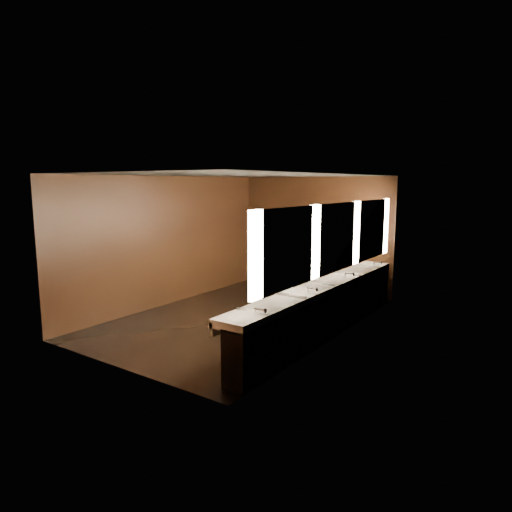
{
  "coord_description": "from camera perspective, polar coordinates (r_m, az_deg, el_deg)",
  "views": [
    {
      "loc": [
        5.19,
        -7.03,
        2.65
      ],
      "look_at": [
        0.32,
        0.0,
        1.28
      ],
      "focal_mm": 32.0,
      "sensor_mm": 36.0,
      "label": 1
    }
  ],
  "objects": [
    {
      "name": "wall_front",
      "position": [
        6.69,
        -17.17,
        -2.07
      ],
      "size": [
        4.0,
        0.02,
        2.8
      ],
      "primitive_type": "cube",
      "color": "black",
      "rests_on": "floor"
    },
    {
      "name": "ceiling",
      "position": [
        8.74,
        -1.77,
        10.11
      ],
      "size": [
        4.0,
        6.0,
        0.02
      ],
      "primitive_type": "cube",
      "color": "#2D2D2B",
      "rests_on": "wall_back"
    },
    {
      "name": "person",
      "position": [
        8.11,
        3.51,
        -3.81
      ],
      "size": [
        0.56,
        0.7,
        1.68
      ],
      "primitive_type": "imported",
      "rotation": [
        0.0,
        0.0,
        -1.87
      ],
      "color": "#95C9DE",
      "rests_on": "floor"
    },
    {
      "name": "wall_right",
      "position": [
        7.82,
        10.16,
        -0.22
      ],
      "size": [
        0.02,
        6.0,
        2.8
      ],
      "primitive_type": "cube",
      "color": "black",
      "rests_on": "floor"
    },
    {
      "name": "sink_counter",
      "position": [
        8.1,
        8.64,
        -6.41
      ],
      "size": [
        0.55,
        5.4,
        1.01
      ],
      "color": "black",
      "rests_on": "floor"
    },
    {
      "name": "wall_back",
      "position": [
        11.36,
        7.31,
        2.74
      ],
      "size": [
        4.0,
        0.02,
        2.8
      ],
      "primitive_type": "cube",
      "color": "black",
      "rests_on": "floor"
    },
    {
      "name": "floor",
      "position": [
        9.13,
        -1.68,
        -7.75
      ],
      "size": [
        6.0,
        6.0,
        0.0
      ],
      "primitive_type": "plane",
      "color": "black",
      "rests_on": "ground"
    },
    {
      "name": "mirror_band",
      "position": [
        7.78,
        10.1,
        2.34
      ],
      "size": [
        0.06,
        5.03,
        1.15
      ],
      "color": "#FEE4C0",
      "rests_on": "wall_right"
    },
    {
      "name": "trash_bin",
      "position": [
        6.89,
        0.71,
        -10.93
      ],
      "size": [
        0.49,
        0.49,
        0.58
      ],
      "primitive_type": "cylinder",
      "rotation": [
        0.0,
        0.0,
        0.42
      ],
      "color": "black",
      "rests_on": "floor"
    },
    {
      "name": "wall_left",
      "position": [
        10.13,
        -10.86,
        1.88
      ],
      "size": [
        0.02,
        6.0,
        2.8
      ],
      "primitive_type": "cube",
      "color": "black",
      "rests_on": "floor"
    }
  ]
}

